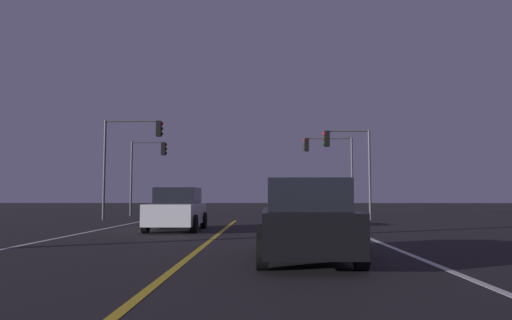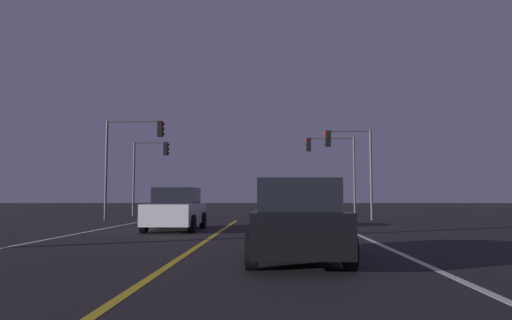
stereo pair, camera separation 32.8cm
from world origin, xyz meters
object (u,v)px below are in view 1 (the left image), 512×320
(car_oncoming, at_px, (177,210))
(traffic_light_near_right, at_px, (347,153))
(car_lead_same_lane, at_px, (306,221))
(traffic_light_far_right, at_px, (328,157))
(traffic_light_far_left, at_px, (149,161))
(traffic_light_near_left, at_px, (132,146))

(car_oncoming, xyz_separation_m, traffic_light_near_right, (8.20, 8.22, 3.01))
(traffic_light_near_right, bearing_deg, car_lead_same_lane, 77.34)
(traffic_light_near_right, xyz_separation_m, traffic_light_far_right, (-0.33, 5.50, 0.21))
(traffic_light_far_left, bearing_deg, traffic_light_near_right, -23.23)
(traffic_light_near_left, bearing_deg, traffic_light_far_right, 24.47)
(traffic_light_near_right, bearing_deg, traffic_light_far_left, -23.23)
(traffic_light_near_left, height_order, traffic_light_far_right, traffic_light_near_left)
(car_lead_same_lane, height_order, traffic_light_far_right, traffic_light_far_right)
(traffic_light_far_right, xyz_separation_m, traffic_light_far_left, (-12.49, -0.00, -0.22))
(car_lead_same_lane, relative_size, traffic_light_far_right, 0.79)
(car_lead_same_lane, bearing_deg, traffic_light_far_right, -8.82)
(car_lead_same_lane, xyz_separation_m, traffic_light_near_left, (-8.59, 17.01, 3.47))
(car_lead_same_lane, relative_size, traffic_light_near_right, 0.83)
(traffic_light_far_left, bearing_deg, traffic_light_near_left, -85.82)
(traffic_light_far_right, relative_size, traffic_light_far_left, 1.05)
(car_oncoming, distance_m, traffic_light_near_right, 12.00)
(car_lead_same_lane, height_order, traffic_light_near_left, traffic_light_near_left)
(car_oncoming, bearing_deg, car_lead_same_lane, 26.48)
(traffic_light_near_right, relative_size, traffic_light_far_right, 0.95)
(traffic_light_near_right, distance_m, traffic_light_far_left, 13.95)
(car_lead_same_lane, bearing_deg, car_oncoming, 26.48)
(car_lead_same_lane, distance_m, traffic_light_far_right, 23.01)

